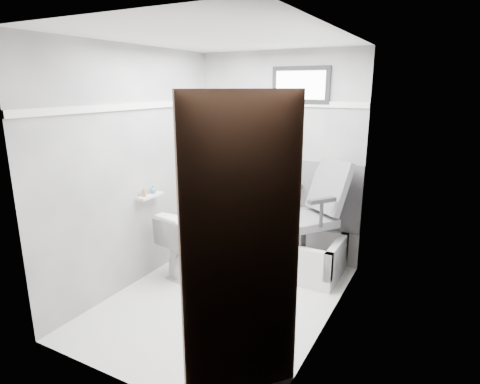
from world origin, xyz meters
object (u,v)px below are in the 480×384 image
Objects in this scene: bathtub at (275,249)px; soap_bottle_b at (153,189)px; door at (257,284)px; soap_bottle_a at (144,191)px; toilet at (190,242)px; office_chair at (304,212)px.

bathtub is 1.52m from soap_bottle_b.
soap_bottle_a is at bearing 145.92° from door.
soap_bottle_a is (-0.32, -0.33, 0.61)m from toilet.
toilet is (-0.76, -0.58, 0.14)m from bathtub.
toilet is at bearing -142.68° from bathtub.
door reaches higher than soap_bottle_b.
soap_bottle_b is (-1.08, -0.77, 0.75)m from bathtub.
bathtub is 1.30× the size of office_chair.
soap_bottle_b reaches higher than bathtub.
door is (0.84, -2.21, 0.79)m from bathtub.
toilet is (-1.09, -0.60, -0.34)m from office_chair.
office_chair is 12.89× the size of soap_bottle_b.
bathtub is 15.82× the size of soap_bottle_a.
bathtub is 2.49m from door.
office_chair reaches higher than soap_bottle_a.
soap_bottle_a reaches higher than soap_bottle_b.
office_chair is 1.59× the size of toilet.
toilet is 0.36× the size of door.
door is 2.40m from soap_bottle_b.
soap_bottle_b is at bearing -144.49° from bathtub.
bathtub is at bearing 110.80° from door.
office_chair is at bearing 29.27° from soap_bottle_b.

